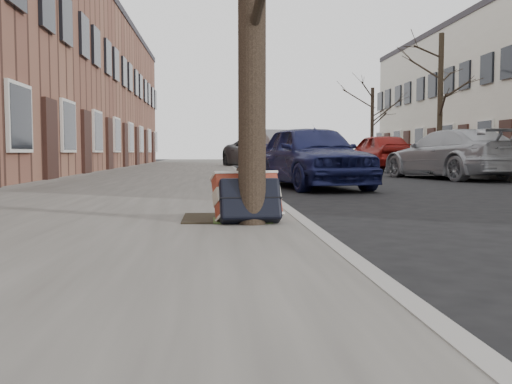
{
  "coord_description": "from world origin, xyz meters",
  "views": [
    {
      "loc": [
        -2.12,
        -4.46,
        0.78
      ],
      "look_at": [
        -1.73,
        0.8,
        0.41
      ],
      "focal_mm": 40.0,
      "sensor_mm": 36.0,
      "label": 1
    }
  ],
  "objects": [
    {
      "name": "far_sidewalk",
      "position": [
        7.8,
        15.0,
        0.06
      ],
      "size": [
        4.0,
        70.0,
        0.12
      ],
      "primitive_type": "cube",
      "color": "#66645C",
      "rests_on": "ground"
    },
    {
      "name": "car_far_back",
      "position": [
        4.92,
        19.57,
        0.78
      ],
      "size": [
        2.36,
        4.78,
        1.57
      ],
      "primitive_type": "imported",
      "rotation": [
        0.0,
        0.0,
        3.25
      ],
      "color": "maroon",
      "rests_on": "ground"
    },
    {
      "name": "tree_far_b",
      "position": [
        7.2,
        18.58,
        2.88
      ],
      "size": [
        0.22,
        0.22,
        5.52
      ],
      "primitive_type": "cylinder",
      "color": "black",
      "rests_on": "far_sidewalk"
    },
    {
      "name": "tree_far_c",
      "position": [
        7.2,
        28.69,
        2.34
      ],
      "size": [
        0.2,
        0.2,
        4.44
      ],
      "primitive_type": "cylinder",
      "color": "black",
      "rests_on": "far_sidewalk"
    },
    {
      "name": "near_sidewalk",
      "position": [
        -3.7,
        15.0,
        0.06
      ],
      "size": [
        5.0,
        70.0,
        0.12
      ],
      "primitive_type": "cube",
      "color": "slate",
      "rests_on": "ground"
    },
    {
      "name": "car_near_back",
      "position": [
        0.05,
        22.36,
        0.76
      ],
      "size": [
        3.68,
        5.89,
        1.52
      ],
      "primitive_type": "imported",
      "rotation": [
        0.0,
        0.0,
        0.22
      ],
      "color": "#313236",
      "rests_on": "ground"
    },
    {
      "name": "suitcase_red",
      "position": [
        -1.8,
        0.94,
        0.36
      ],
      "size": [
        0.69,
        0.49,
        0.48
      ],
      "primitive_type": "cube",
      "rotation": [
        -0.42,
        0.0,
        0.27
      ],
      "color": "maroon",
      "rests_on": "near_sidewalk"
    },
    {
      "name": "ground",
      "position": [
        0.0,
        0.0,
        0.0
      ],
      "size": [
        120.0,
        120.0,
        0.0
      ],
      "primitive_type": "plane",
      "color": "black",
      "rests_on": "ground"
    },
    {
      "name": "suitcase_navy",
      "position": [
        -1.79,
        0.78,
        0.34
      ],
      "size": [
        0.59,
        0.37,
        0.44
      ],
      "primitive_type": "cube",
      "rotation": [
        -0.42,
        0.0,
        0.08
      ],
      "color": "black",
      "rests_on": "near_sidewalk"
    },
    {
      "name": "dirt_patch",
      "position": [
        -2.0,
        1.2,
        0.13
      ],
      "size": [
        0.85,
        0.85,
        0.02
      ],
      "primitive_type": "cube",
      "color": "black",
      "rests_on": "near_sidewalk"
    },
    {
      "name": "car_far_front",
      "position": [
        4.77,
        11.71,
        0.71
      ],
      "size": [
        3.13,
        5.26,
        1.43
      ],
      "primitive_type": "imported",
      "rotation": [
        0.0,
        0.0,
        3.39
      ],
      "color": "#999BA0",
      "rests_on": "ground"
    },
    {
      "name": "car_near_front",
      "position": [
        0.01,
        7.9,
        0.7
      ],
      "size": [
        2.45,
        4.38,
        1.41
      ],
      "primitive_type": "imported",
      "rotation": [
        0.0,
        0.0,
        0.2
      ],
      "color": "#171C4C",
      "rests_on": "ground"
    },
    {
      "name": "car_near_mid",
      "position": [
        -0.07,
        11.53,
        0.71
      ],
      "size": [
        2.49,
        4.55,
        1.42
      ],
      "primitive_type": "imported",
      "rotation": [
        0.0,
        0.0,
        0.24
      ],
      "color": "#9D9EA3",
      "rests_on": "ground"
    }
  ]
}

